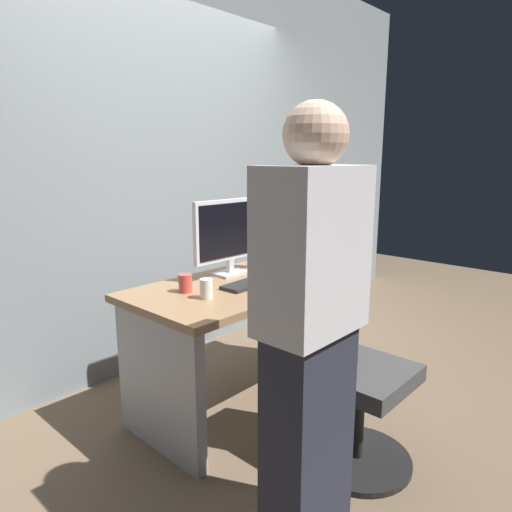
{
  "coord_description": "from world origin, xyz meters",
  "views": [
    {
      "loc": [
        -1.87,
        -1.77,
        1.46
      ],
      "look_at": [
        0.0,
        -0.05,
        0.91
      ],
      "focal_mm": 32.26,
      "sensor_mm": 36.0,
      "label": 1
    }
  ],
  "objects_px": {
    "desk": "(250,319)",
    "keyboard": "(254,282)",
    "monitor": "(230,233)",
    "cup_near_keyboard": "(206,289)",
    "person_at_desk": "(310,333)",
    "book_stack": "(282,256)",
    "mouse": "(287,270)",
    "office_chair": "(350,377)",
    "cup_by_monitor": "(185,283)",
    "cell_phone": "(312,271)"
  },
  "relations": [
    {
      "from": "book_stack",
      "to": "cell_phone",
      "type": "xyz_separation_m",
      "value": [
        0.04,
        -0.21,
        -0.07
      ]
    },
    {
      "from": "person_at_desk",
      "to": "mouse",
      "type": "distance_m",
      "value": 1.19
    },
    {
      "from": "keyboard",
      "to": "cup_near_keyboard",
      "type": "relative_size",
      "value": 4.25
    },
    {
      "from": "office_chair",
      "to": "cup_by_monitor",
      "type": "bearing_deg",
      "value": 112.42
    },
    {
      "from": "office_chair",
      "to": "cell_phone",
      "type": "xyz_separation_m",
      "value": [
        0.48,
        0.58,
        0.34
      ]
    },
    {
      "from": "office_chair",
      "to": "cup_near_keyboard",
      "type": "distance_m",
      "value": 0.82
    },
    {
      "from": "monitor",
      "to": "mouse",
      "type": "relative_size",
      "value": 5.4
    },
    {
      "from": "keyboard",
      "to": "cup_near_keyboard",
      "type": "distance_m",
      "value": 0.37
    },
    {
      "from": "office_chair",
      "to": "cup_near_keyboard",
      "type": "relative_size",
      "value": 9.29
    },
    {
      "from": "person_at_desk",
      "to": "keyboard",
      "type": "bearing_deg",
      "value": 54.88
    },
    {
      "from": "desk",
      "to": "cup_by_monitor",
      "type": "distance_m",
      "value": 0.5
    },
    {
      "from": "mouse",
      "to": "cup_near_keyboard",
      "type": "bearing_deg",
      "value": -177.51
    },
    {
      "from": "person_at_desk",
      "to": "book_stack",
      "type": "bearing_deg",
      "value": 43.62
    },
    {
      "from": "person_at_desk",
      "to": "cell_phone",
      "type": "bearing_deg",
      "value": 35.27
    },
    {
      "from": "office_chair",
      "to": "mouse",
      "type": "height_order",
      "value": "office_chair"
    },
    {
      "from": "office_chair",
      "to": "person_at_desk",
      "type": "xyz_separation_m",
      "value": [
        -0.52,
        -0.13,
        0.41
      ]
    },
    {
      "from": "desk",
      "to": "mouse",
      "type": "bearing_deg",
      "value": -10.22
    },
    {
      "from": "cup_near_keyboard",
      "to": "cup_by_monitor",
      "type": "bearing_deg",
      "value": 90.16
    },
    {
      "from": "monitor",
      "to": "keyboard",
      "type": "bearing_deg",
      "value": -102.65
    },
    {
      "from": "monitor",
      "to": "keyboard",
      "type": "height_order",
      "value": "monitor"
    },
    {
      "from": "monitor",
      "to": "desk",
      "type": "bearing_deg",
      "value": -95.58
    },
    {
      "from": "book_stack",
      "to": "desk",
      "type": "bearing_deg",
      "value": -170.17
    },
    {
      "from": "office_chair",
      "to": "book_stack",
      "type": "bearing_deg",
      "value": 60.63
    },
    {
      "from": "mouse",
      "to": "book_stack",
      "type": "relative_size",
      "value": 0.47
    },
    {
      "from": "cell_phone",
      "to": "monitor",
      "type": "bearing_deg",
      "value": 161.33
    },
    {
      "from": "desk",
      "to": "cell_phone",
      "type": "relative_size",
      "value": 9.94
    },
    {
      "from": "person_at_desk",
      "to": "monitor",
      "type": "distance_m",
      "value": 1.21
    },
    {
      "from": "book_stack",
      "to": "cell_phone",
      "type": "relative_size",
      "value": 1.48
    },
    {
      "from": "office_chair",
      "to": "keyboard",
      "type": "xyz_separation_m",
      "value": [
        0.03,
        0.66,
        0.34
      ]
    },
    {
      "from": "monitor",
      "to": "cup_near_keyboard",
      "type": "bearing_deg",
      "value": -148.57
    },
    {
      "from": "monitor",
      "to": "cell_phone",
      "type": "xyz_separation_m",
      "value": [
        0.4,
        -0.32,
        -0.25
      ]
    },
    {
      "from": "cup_near_keyboard",
      "to": "book_stack",
      "type": "distance_m",
      "value": 0.79
    },
    {
      "from": "monitor",
      "to": "cell_phone",
      "type": "height_order",
      "value": "monitor"
    },
    {
      "from": "person_at_desk",
      "to": "monitor",
      "type": "height_order",
      "value": "person_at_desk"
    },
    {
      "from": "desk",
      "to": "keyboard",
      "type": "xyz_separation_m",
      "value": [
        -0.04,
        -0.07,
        0.25
      ]
    },
    {
      "from": "cup_near_keyboard",
      "to": "cell_phone",
      "type": "xyz_separation_m",
      "value": [
        0.82,
        -0.06,
        -0.05
      ]
    },
    {
      "from": "mouse",
      "to": "cup_by_monitor",
      "type": "height_order",
      "value": "cup_by_monitor"
    },
    {
      "from": "desk",
      "to": "office_chair",
      "type": "relative_size",
      "value": 1.52
    },
    {
      "from": "person_at_desk",
      "to": "cup_near_keyboard",
      "type": "bearing_deg",
      "value": 76.28
    },
    {
      "from": "cup_near_keyboard",
      "to": "cell_phone",
      "type": "bearing_deg",
      "value": -4.48
    },
    {
      "from": "office_chair",
      "to": "keyboard",
      "type": "height_order",
      "value": "office_chair"
    },
    {
      "from": "cup_near_keyboard",
      "to": "cup_by_monitor",
      "type": "xyz_separation_m",
      "value": [
        -0.0,
        0.17,
        -0.0
      ]
    },
    {
      "from": "office_chair",
      "to": "cup_near_keyboard",
      "type": "xyz_separation_m",
      "value": [
        -0.33,
        0.65,
        0.38
      ]
    },
    {
      "from": "cup_by_monitor",
      "to": "office_chair",
      "type": "bearing_deg",
      "value": -67.58
    },
    {
      "from": "person_at_desk",
      "to": "cup_near_keyboard",
      "type": "distance_m",
      "value": 0.8
    },
    {
      "from": "keyboard",
      "to": "mouse",
      "type": "height_order",
      "value": "mouse"
    },
    {
      "from": "desk",
      "to": "person_at_desk",
      "type": "distance_m",
      "value": 1.09
    },
    {
      "from": "keyboard",
      "to": "cup_by_monitor",
      "type": "distance_m",
      "value": 0.4
    },
    {
      "from": "office_chair",
      "to": "monitor",
      "type": "distance_m",
      "value": 1.08
    },
    {
      "from": "mouse",
      "to": "person_at_desk",
      "type": "bearing_deg",
      "value": -137.39
    }
  ]
}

